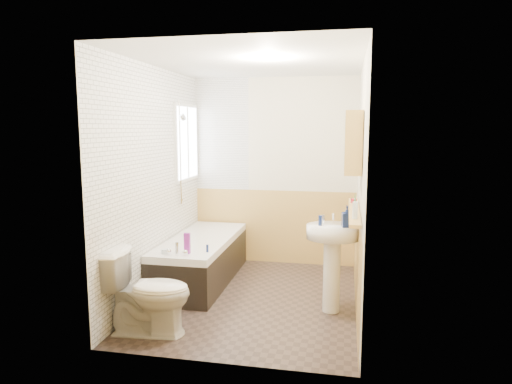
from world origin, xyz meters
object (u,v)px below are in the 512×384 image
toilet (148,292)px  pine_shelf (354,211)px  medicine_cabinet (353,142)px  bathtub (202,258)px  sink (332,250)px

toilet → pine_shelf: bearing=-72.5°
toilet → medicine_cabinet: (1.77, 0.80, 1.32)m
bathtub → pine_shelf: 2.05m
bathtub → toilet: 1.45m
toilet → medicine_cabinet: 2.35m
medicine_cabinet → sink: bearing=174.6°
bathtub → toilet: bearing=-91.2°
toilet → pine_shelf: size_ratio=0.55×
toilet → bathtub: bearing=-6.4°
bathtub → medicine_cabinet: 2.34m
medicine_cabinet → bathtub: bearing=159.7°
sink → medicine_cabinet: 1.09m
bathtub → medicine_cabinet: medicine_cabinet is taller
toilet → pine_shelf: 2.06m
toilet → sink: sink is taller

